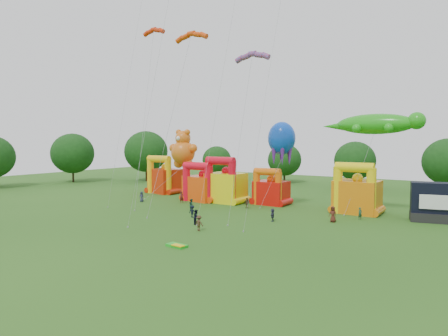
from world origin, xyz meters
The scene contains 24 objects.
ground centered at (0.00, 0.00, 0.00)m, with size 160.00×160.00×0.00m, color #265518.
tree_ring centered at (-1.20, 0.62, 6.26)m, with size 125.38×127.50×12.07m.
bouncy_castle_0 centered at (-19.69, 29.66, 2.66)m, with size 6.46×5.67×7.05m.
bouncy_castle_1 centered at (-8.06, 25.82, 2.41)m, with size 6.19×5.30×6.37m.
bouncy_castle_2 centered at (-3.88, 26.33, 2.76)m, with size 5.58×4.49×7.30m.
bouncy_castle_3 centered at (3.00, 28.57, 2.16)m, with size 4.84×3.92×5.66m.
bouncy_castle_4 centered at (16.04, 28.31, 2.62)m, with size 5.79×4.71×6.94m.
stage_trailer centered at (26.43, 27.99, 2.30)m, with size 7.70×4.21×4.80m.
teddy_bear_kite centered at (-13.66, 25.07, 5.10)m, with size 7.54×6.71×11.79m.
gecko_kite centered at (17.25, 28.37, 8.57)m, with size 13.28×5.95×13.50m.
octopus_kite centered at (5.08, 26.78, 7.69)m, with size 4.25×4.64×12.63m.
parafoil_kites centered at (-8.79, 16.20, 13.16)m, with size 23.59×11.62×28.16m.
diamond_kites centered at (-1.12, 12.69, 15.21)m, with size 27.17×14.45×33.82m.
folded_kite_bundle centered at (6.84, 1.76, 0.14)m, with size 2.08×1.24×0.31m.
spectator_0 centered at (-15.35, 19.50, 0.82)m, with size 0.80×0.52×1.64m, color #282D44.
spectator_1 centered at (-9.32, 22.18, 0.90)m, with size 0.66×0.43×1.80m, color #571B18.
spectator_2 centered at (-3.61, 17.40, 0.86)m, with size 0.83×0.65×1.71m, color #173B2B.
spectator_3 centered at (-0.62, 13.72, 0.78)m, with size 1.00×0.58×1.56m, color black.
spectator_4 centered at (1.82, 23.44, 0.79)m, with size 0.92×0.38×1.58m, color #48311D.
spectator_5 centered at (9.00, 17.17, 0.78)m, with size 1.45×0.46×1.56m, color #2B2844.
spectator_6 centered at (15.31, 20.66, 0.97)m, with size 0.94×0.61×1.93m, color #4D2016.
spectator_7 centered at (17.64, 24.07, 0.77)m, with size 0.56×0.37×1.53m, color #1C462E.
spectator_8 centered at (2.37, 10.62, 0.87)m, with size 0.85×0.66×1.75m, color black.
spectator_9 centered at (4.59, 8.18, 0.85)m, with size 1.10×0.63×1.70m, color #402C19.
Camera 1 is at (30.34, -26.16, 9.86)m, focal length 32.00 mm.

